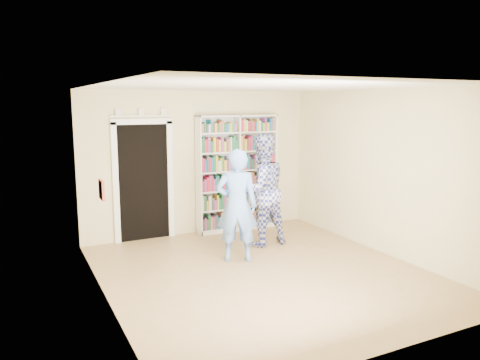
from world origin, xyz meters
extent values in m
plane|color=#967648|center=(0.00, 0.00, 0.00)|extent=(5.00, 5.00, 0.00)
plane|color=white|center=(0.00, 0.00, 2.70)|extent=(5.00, 5.00, 0.00)
plane|color=beige|center=(0.00, 2.50, 1.35)|extent=(4.50, 0.00, 4.50)
plane|color=beige|center=(-2.25, 0.00, 1.35)|extent=(0.00, 5.00, 5.00)
plane|color=beige|center=(2.25, 0.00, 1.35)|extent=(0.00, 5.00, 5.00)
cube|color=white|center=(0.71, 2.34, 1.12)|extent=(1.63, 0.31, 2.24)
cube|color=white|center=(0.71, 2.34, 1.12)|extent=(0.03, 0.31, 2.24)
cube|color=black|center=(-1.10, 2.48, 1.05)|extent=(0.90, 0.03, 2.10)
cube|color=white|center=(-1.60, 2.47, 1.05)|extent=(0.10, 0.06, 2.20)
cube|color=white|center=(-0.60, 2.47, 1.05)|extent=(0.10, 0.06, 2.20)
cube|color=white|center=(-1.10, 2.47, 2.15)|extent=(1.10, 0.06, 0.10)
cube|color=white|center=(-1.10, 2.46, 2.25)|extent=(1.10, 0.08, 0.02)
cube|color=maroon|center=(-2.23, 0.20, 1.40)|extent=(0.03, 0.25, 0.25)
imported|color=#6896E7|center=(-0.11, 0.68, 0.89)|extent=(0.77, 0.66, 1.78)
imported|color=navy|center=(0.65, 1.26, 0.97)|extent=(0.99, 0.79, 1.95)
cube|color=white|center=(0.73, 1.09, 0.97)|extent=(0.19, 0.09, 0.29)
camera|label=1|loc=(-3.24, -5.73, 2.48)|focal=35.00mm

